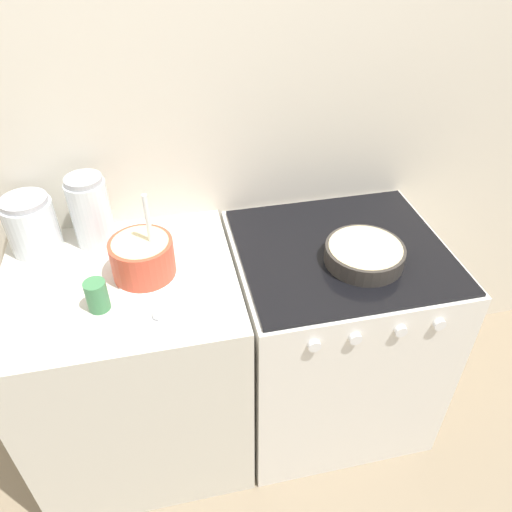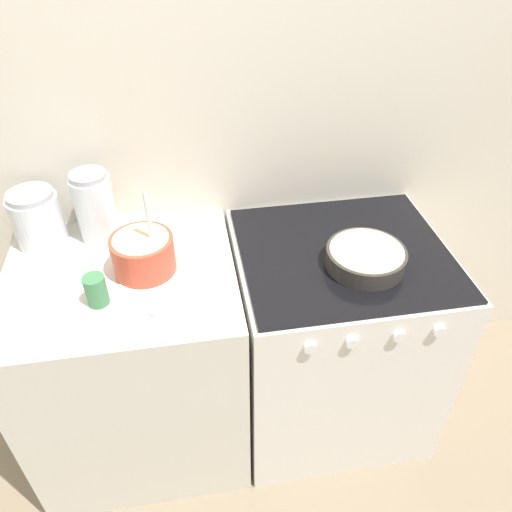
# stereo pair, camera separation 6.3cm
# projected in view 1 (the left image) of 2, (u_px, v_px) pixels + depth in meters

# --- Properties ---
(ground_plane) EXTENTS (12.00, 12.00, 0.00)m
(ground_plane) POSITION_uv_depth(u_px,v_px,m) (255.00, 488.00, 1.98)
(ground_plane) COLOR gray
(wall_back) EXTENTS (4.53, 0.05, 2.40)m
(wall_back) POSITION_uv_depth(u_px,v_px,m) (212.00, 132.00, 1.77)
(wall_back) COLOR beige
(wall_back) RESTS_ON ground_plane
(countertop_cabinet) EXTENTS (0.77, 0.67, 0.89)m
(countertop_cabinet) POSITION_uv_depth(u_px,v_px,m) (138.00, 367.00, 1.90)
(countertop_cabinet) COLOR silver
(countertop_cabinet) RESTS_ON ground_plane
(stove) EXTENTS (0.75, 0.69, 0.89)m
(stove) POSITION_uv_depth(u_px,v_px,m) (331.00, 335.00, 2.03)
(stove) COLOR white
(stove) RESTS_ON ground_plane
(mixing_bowl) EXTENTS (0.20, 0.20, 0.30)m
(mixing_bowl) POSITION_uv_depth(u_px,v_px,m) (142.00, 256.00, 1.60)
(mixing_bowl) COLOR #D84C33
(mixing_bowl) RESTS_ON countertop_cabinet
(baking_pan) EXTENTS (0.27, 0.27, 0.06)m
(baking_pan) POSITION_uv_depth(u_px,v_px,m) (364.00, 254.00, 1.67)
(baking_pan) COLOR #38332D
(baking_pan) RESTS_ON stove
(storage_jar_left) EXTENTS (0.17, 0.17, 0.20)m
(storage_jar_left) POSITION_uv_depth(u_px,v_px,m) (33.00, 228.00, 1.70)
(storage_jar_left) COLOR silver
(storage_jar_left) RESTS_ON countertop_cabinet
(storage_jar_middle) EXTENTS (0.14, 0.14, 0.26)m
(storage_jar_middle) POSITION_uv_depth(u_px,v_px,m) (92.00, 215.00, 1.72)
(storage_jar_middle) COLOR silver
(storage_jar_middle) RESTS_ON countertop_cabinet
(tin_can) EXTENTS (0.07, 0.07, 0.10)m
(tin_can) POSITION_uv_depth(u_px,v_px,m) (97.00, 296.00, 1.49)
(tin_can) COLOR #3F7F4C
(tin_can) RESTS_ON countertop_cabinet
(recipe_page) EXTENTS (0.22, 0.29, 0.01)m
(recipe_page) POSITION_uv_depth(u_px,v_px,m) (157.00, 304.00, 1.53)
(recipe_page) COLOR white
(recipe_page) RESTS_ON countertop_cabinet
(measuring_spoon) EXTENTS (0.12, 0.04, 0.04)m
(measuring_spoon) POSITION_uv_depth(u_px,v_px,m) (154.00, 316.00, 1.47)
(measuring_spoon) COLOR white
(measuring_spoon) RESTS_ON countertop_cabinet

